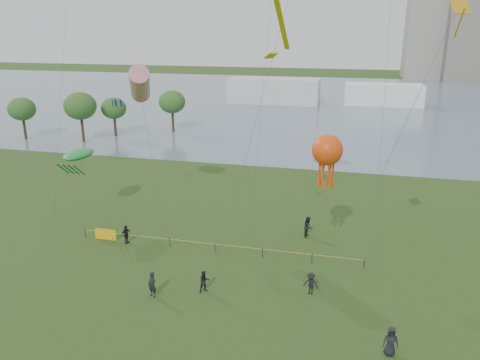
# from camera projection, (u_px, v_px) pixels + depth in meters

# --- Properties ---
(lake) EXTENTS (400.00, 120.00, 0.08)m
(lake) POSITION_uv_depth(u_px,v_px,m) (324.00, 102.00, 117.19)
(lake) COLOR slate
(lake) RESTS_ON ground_plane
(building_mid) EXTENTS (20.00, 20.00, 38.00)m
(building_mid) POSITION_uv_depth(u_px,v_px,m) (477.00, 23.00, 158.29)
(building_mid) COLOR slate
(building_mid) RESTS_ON ground_plane
(building_low) EXTENTS (16.00, 18.00, 28.00)m
(building_low) POSITION_uv_depth(u_px,v_px,m) (429.00, 38.00, 168.51)
(building_low) COLOR gray
(building_low) RESTS_ON ground_plane
(pavilion_left) EXTENTS (22.00, 8.00, 6.00)m
(pavilion_left) POSITION_uv_depth(u_px,v_px,m) (274.00, 91.00, 114.32)
(pavilion_left) COLOR silver
(pavilion_left) RESTS_ON ground_plane
(pavilion_right) EXTENTS (18.00, 7.00, 5.00)m
(pavilion_right) POSITION_uv_depth(u_px,v_px,m) (383.00, 95.00, 111.45)
(pavilion_right) COLOR white
(pavilion_right) RESTS_ON ground_plane
(trees) EXTENTS (26.37, 15.82, 8.03)m
(trees) POSITION_uv_depth(u_px,v_px,m) (99.00, 106.00, 77.67)
(trees) COLOR #332317
(trees) RESTS_ON ground_plane
(fence) EXTENTS (24.07, 0.07, 1.05)m
(fence) POSITION_uv_depth(u_px,v_px,m) (147.00, 239.00, 40.09)
(fence) COLOR black
(fence) RESTS_ON ground_plane
(spectator_a) EXTENTS (0.98, 0.95, 1.59)m
(spectator_a) POSITION_uv_depth(u_px,v_px,m) (204.00, 282.00, 32.87)
(spectator_a) COLOR black
(spectator_a) RESTS_ON ground_plane
(spectator_b) EXTENTS (1.14, 0.79, 1.63)m
(spectator_b) POSITION_uv_depth(u_px,v_px,m) (311.00, 284.00, 32.57)
(spectator_b) COLOR black
(spectator_b) RESTS_ON ground_plane
(spectator_c) EXTENTS (0.80, 1.04, 1.64)m
(spectator_c) POSITION_uv_depth(u_px,v_px,m) (126.00, 234.00, 40.30)
(spectator_c) COLOR black
(spectator_c) RESTS_ON ground_plane
(spectator_d) EXTENTS (0.93, 0.66, 1.79)m
(spectator_d) POSITION_uv_depth(u_px,v_px,m) (391.00, 341.00, 26.47)
(spectator_d) COLOR black
(spectator_d) RESTS_ON ground_plane
(spectator_f) EXTENTS (0.80, 0.68, 1.86)m
(spectator_f) POSITION_uv_depth(u_px,v_px,m) (152.00, 285.00, 32.23)
(spectator_f) COLOR black
(spectator_f) RESTS_ON ground_plane
(spectator_g) EXTENTS (0.82, 0.99, 1.88)m
(spectator_g) POSITION_uv_depth(u_px,v_px,m) (308.00, 227.00, 41.57)
(spectator_g) COLOR black
(spectator_g) RESTS_ON ground_plane
(kite_windsock) EXTENTS (5.97, 6.72, 14.77)m
(kite_windsock) POSITION_uv_depth(u_px,v_px,m) (140.00, 84.00, 42.95)
(kite_windsock) COLOR #3F3F42
(kite_creature) EXTENTS (6.84, 6.89, 6.73)m
(kite_creature) POSITION_uv_depth(u_px,v_px,m) (78.00, 155.00, 44.38)
(kite_creature) COLOR #3F3F42
(kite_octopus) EXTENTS (5.30, 4.45, 10.42)m
(kite_octopus) POSITION_uv_depth(u_px,v_px,m) (327.00, 151.00, 34.17)
(kite_octopus) COLOR #3F3F42
(kite_delta) EXTENTS (8.34, 10.53, 19.61)m
(kite_delta) POSITION_uv_depth(u_px,v_px,m) (448.00, 27.00, 22.61)
(kite_delta) COLOR #3F3F42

